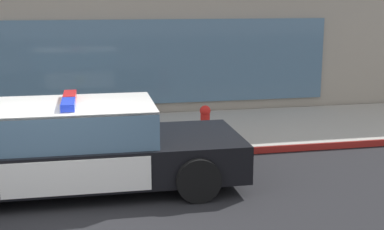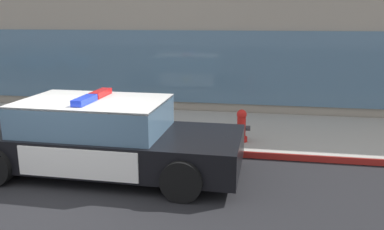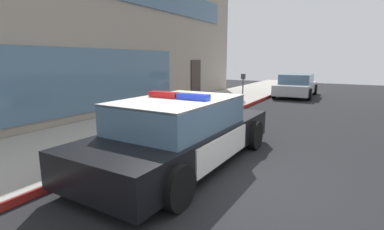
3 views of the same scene
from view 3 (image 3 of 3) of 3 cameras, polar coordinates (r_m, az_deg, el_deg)
ground at (r=5.11m, az=9.14°, el=-13.74°), size 48.00×48.00×0.00m
sidewalk at (r=7.65m, az=-22.85°, el=-5.42°), size 48.00×3.48×0.15m
curb_red_paint at (r=6.38m, az=-13.17°, el=-8.03°), size 28.80×0.04×0.14m
storefront_building at (r=14.90m, az=-31.78°, el=14.06°), size 21.57×10.60×6.65m
police_cruiser at (r=5.82m, az=-1.94°, el=-3.38°), size 5.06×2.18×1.49m
fire_hydrant at (r=8.90m, az=-3.73°, el=0.50°), size 0.34×0.39×0.73m
car_down_street at (r=17.77m, az=20.14°, el=5.58°), size 4.43×2.12×1.29m
parking_meter at (r=13.27m, az=10.20°, el=6.37°), size 0.12×0.18×1.34m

